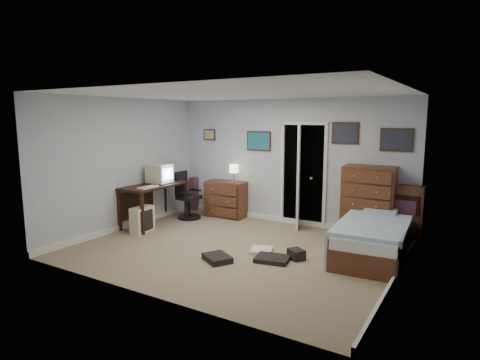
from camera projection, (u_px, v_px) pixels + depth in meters
name	position (u px, v px, depth m)	size (l,w,h in m)	color
floor	(235.00, 250.00, 6.54)	(5.00, 4.00, 0.02)	#85765B
computer_desk	(150.00, 193.00, 8.02)	(0.71, 1.44, 0.82)	black
crt_monitor	(160.00, 174.00, 8.03)	(0.44, 0.41, 0.39)	beige
keyboard	(148.00, 187.00, 7.56)	(0.16, 0.44, 0.03)	beige
pc_tower	(142.00, 220.00, 7.47)	(0.24, 0.47, 0.49)	beige
office_chair	(187.00, 200.00, 8.52)	(0.48, 0.49, 1.00)	black
media_stack	(194.00, 194.00, 9.30)	(0.15, 0.15, 0.76)	maroon
low_dresser	(226.00, 199.00, 8.66)	(0.87, 0.44, 0.77)	brown
table_lamp	(234.00, 169.00, 8.46)	(0.21, 0.21, 0.38)	gold
doorway	(309.00, 174.00, 8.13)	(0.96, 1.12, 2.05)	black
tall_dresser	(369.00, 203.00, 7.06)	(0.88, 0.52, 1.29)	brown
headboard_bookcase	(390.00, 210.00, 6.99)	(1.11, 0.35, 0.99)	brown
bed	(372.00, 239.00, 6.15)	(1.11, 1.92, 0.61)	brown
wall_posters	(315.00, 138.00, 7.65)	(4.38, 0.04, 0.60)	#331E11
floor_clutter	(257.00, 256.00, 6.09)	(1.41, 1.19, 0.15)	black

